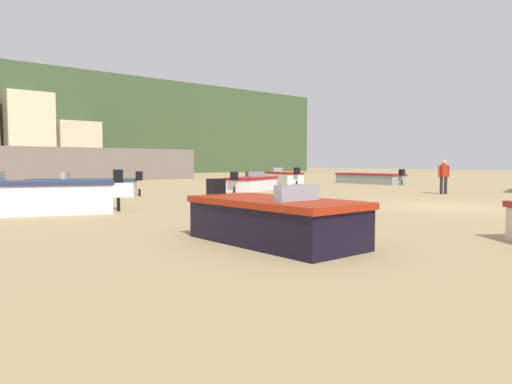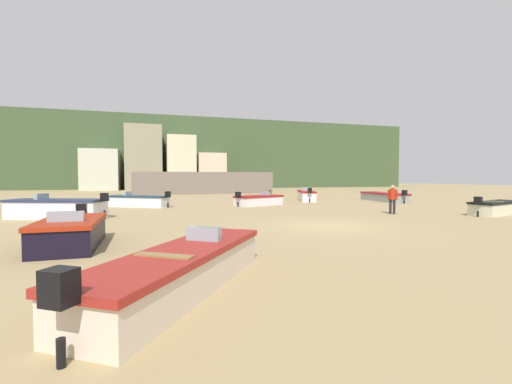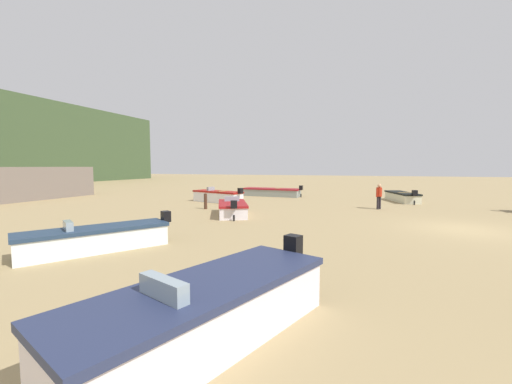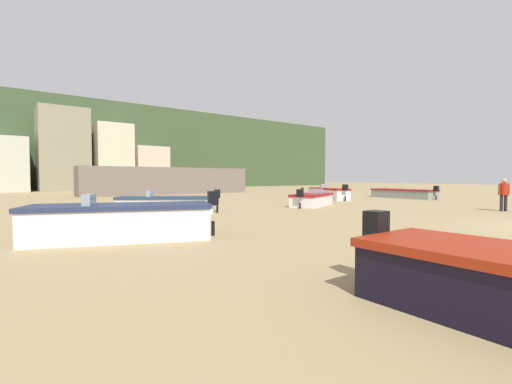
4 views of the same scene
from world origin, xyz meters
name	(u,v)px [view 1 (image 1 of 4)]	position (x,y,z in m)	size (l,w,h in m)	color
ground_plane	(444,206)	(0.00, 0.00, 0.00)	(160.00, 160.00, 0.00)	tan
headland_hill	(5,127)	(0.00, 66.00, 6.48)	(90.00, 32.00, 12.96)	#3B4F2F
harbor_pier	(99,164)	(-0.42, 30.00, 1.34)	(17.05, 2.40, 2.69)	#73665C
townhouse_centre	(25,135)	(-1.85, 47.47, 4.46)	(4.64, 6.93, 8.91)	beige
townhouse_right	(73,149)	(3.19, 47.14, 3.05)	(4.61, 6.27, 6.11)	beige
boat_white_0	(31,197)	(-11.53, 6.40, 0.49)	(4.92, 3.11, 1.28)	white
boat_black_2	(274,220)	(-9.38, -1.72, 0.43)	(1.61, 3.72, 1.15)	black
boat_white_3	(282,178)	(6.06, 14.65, 0.45)	(2.52, 4.57, 1.19)	white
boat_white_4	(251,184)	(0.55, 11.10, 0.37)	(3.99, 2.95, 1.04)	white
boat_grey_5	(370,178)	(12.14, 12.09, 0.37)	(1.95, 5.61, 1.05)	gray
boat_white_8	(84,187)	(-7.89, 12.31, 0.41)	(4.43, 3.48, 1.10)	white
mooring_post_near_water	(247,179)	(2.34, 13.73, 0.50)	(0.21, 0.21, 1.00)	#452A1D
beach_walker_distant	(444,174)	(5.84, 3.17, 0.95)	(0.48, 0.48, 1.62)	black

